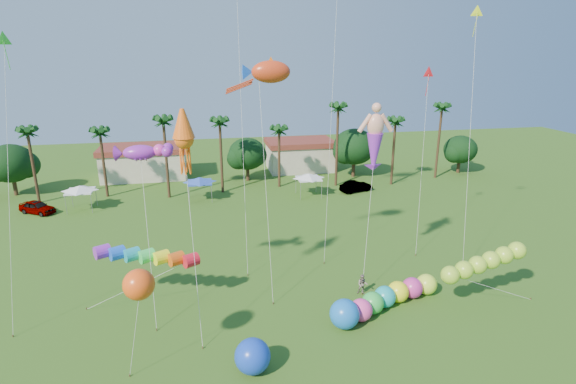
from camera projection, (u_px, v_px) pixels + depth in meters
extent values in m
cylinder|color=#3A2819|center=(34.00, 168.00, 55.31)|extent=(0.36, 0.36, 9.00)
cylinder|color=#3A2819|center=(104.00, 165.00, 57.83)|extent=(0.36, 0.36, 8.50)
cylinder|color=#3A2819|center=(166.00, 160.00, 57.24)|extent=(0.36, 0.36, 10.00)
cylinder|color=#3A2819|center=(221.00, 158.00, 59.57)|extent=(0.36, 0.36, 9.50)
cylinder|color=#3A2819|center=(279.00, 159.00, 62.24)|extent=(0.36, 0.36, 8.00)
cylinder|color=#3A2819|center=(337.00, 147.00, 62.37)|extent=(0.36, 0.36, 11.00)
cylinder|color=#3A2819|center=(393.00, 154.00, 63.24)|extent=(0.36, 0.36, 9.00)
cylinder|color=#3A2819|center=(438.00, 143.00, 66.40)|extent=(0.36, 0.36, 10.50)
sphere|color=#113814|center=(11.00, 163.00, 58.34)|extent=(5.88, 5.88, 5.88)
sphere|color=#113814|center=(247.00, 154.00, 65.22)|extent=(5.46, 5.46, 5.46)
sphere|color=#113814|center=(354.00, 147.00, 67.12)|extent=(6.30, 6.30, 6.30)
sphere|color=#113814|center=(460.00, 149.00, 69.67)|extent=(5.04, 5.04, 5.04)
cube|color=beige|center=(145.00, 164.00, 67.68)|extent=(12.00, 7.00, 4.00)
cube|color=beige|center=(300.00, 157.00, 72.20)|extent=(10.00, 7.00, 4.00)
pyramid|color=white|center=(80.00, 188.00, 53.22)|extent=(3.00, 3.00, 0.60)
pyramid|color=blue|center=(200.00, 180.00, 56.80)|extent=(3.00, 3.00, 0.60)
pyramid|color=white|center=(309.00, 176.00, 58.51)|extent=(3.00, 3.00, 0.60)
imported|color=#4C4C54|center=(37.00, 207.00, 52.71)|extent=(4.72, 3.87, 1.52)
imported|color=#4C4C54|center=(356.00, 186.00, 60.90)|extent=(4.79, 2.84, 1.49)
imported|color=gray|center=(362.00, 284.00, 35.06)|extent=(0.97, 0.87, 1.64)
sphere|color=#F741A0|center=(361.00, 310.00, 31.61)|extent=(1.63, 1.63, 1.63)
sphere|color=green|center=(373.00, 303.00, 32.52)|extent=(1.63, 1.63, 1.63)
sphere|color=#19A3B1|center=(385.00, 297.00, 33.33)|extent=(1.63, 1.63, 1.63)
sphere|color=#FFFD1A|center=(398.00, 292.00, 34.02)|extent=(1.63, 1.63, 1.63)
sphere|color=#CF3097|center=(412.00, 288.00, 34.59)|extent=(1.63, 1.63, 1.63)
sphere|color=#D0FE38|center=(426.00, 284.00, 35.11)|extent=(1.63, 1.63, 1.63)
sphere|color=blue|center=(345.00, 314.00, 30.73)|extent=(2.71, 2.71, 2.08)
sphere|color=blue|center=(253.00, 356.00, 26.42)|extent=(2.14, 2.14, 2.14)
cylinder|color=red|center=(165.00, 262.00, 32.39)|extent=(7.27, 3.21, 0.99)
cylinder|color=silver|center=(138.00, 285.00, 32.95)|extent=(7.80, 0.89, 3.69)
cylinder|color=brown|center=(87.00, 308.00, 33.14)|extent=(0.08, 0.08, 0.16)
ellipsoid|color=#A4DB30|center=(450.00, 275.00, 32.29)|extent=(7.32, 2.42, 1.57)
cylinder|color=silver|center=(492.00, 288.00, 33.39)|extent=(7.14, 0.04, 2.87)
cylinder|color=brown|center=(531.00, 299.00, 34.47)|extent=(0.08, 0.08, 0.16)
sphere|color=#FF5214|center=(139.00, 285.00, 24.85)|extent=(2.08, 2.08, 1.76)
cylinder|color=silver|center=(134.00, 332.00, 25.58)|extent=(1.08, 0.13, 5.88)
cylinder|color=brown|center=(130.00, 375.00, 26.29)|extent=(0.08, 0.08, 0.16)
cylinder|color=silver|center=(368.00, 219.00, 35.05)|extent=(1.61, 3.06, 11.51)
cylinder|color=brown|center=(362.00, 294.00, 35.18)|extent=(0.08, 0.08, 0.16)
ellipsoid|color=red|center=(271.00, 72.00, 32.94)|extent=(4.57, 2.48, 1.81)
cylinder|color=silver|center=(272.00, 190.00, 33.40)|extent=(0.75, 4.26, 16.80)
cylinder|color=brown|center=(273.00, 303.00, 33.83)|extent=(0.08, 0.08, 0.16)
cylinder|color=silver|center=(241.00, 106.00, 37.08)|extent=(0.41, 6.49, 27.91)
cylinder|color=brown|center=(248.00, 275.00, 38.16)|extent=(0.08, 0.08, 0.16)
cone|color=orange|center=(184.00, 139.00, 28.98)|extent=(1.46, 1.46, 4.11)
cylinder|color=silver|center=(193.00, 244.00, 28.88)|extent=(0.42, 4.40, 12.81)
cylinder|color=brown|center=(203.00, 348.00, 28.76)|extent=(0.08, 0.08, 0.16)
ellipsoid|color=purple|center=(140.00, 153.00, 30.77)|extent=(4.41, 3.34, 1.52)
cylinder|color=silver|center=(148.00, 241.00, 30.71)|extent=(0.45, 3.94, 11.60)
cylinder|color=brown|center=(157.00, 330.00, 30.62)|extent=(0.08, 0.08, 0.16)
cone|color=red|center=(429.00, 73.00, 40.63)|extent=(1.26, 0.37, 1.24)
cylinder|color=silver|center=(422.00, 166.00, 41.27)|extent=(1.58, 3.57, 16.36)
cylinder|color=brown|center=(416.00, 255.00, 41.89)|extent=(0.08, 0.08, 0.16)
cone|color=#D1EB18|center=(477.00, 12.00, 37.17)|extent=(1.17, 0.62, 1.16)
cylinder|color=silver|center=(470.00, 145.00, 37.86)|extent=(1.71, 5.01, 21.34)
cylinder|color=brown|center=(462.00, 273.00, 38.54)|extent=(0.08, 0.08, 0.16)
cone|color=#39E235|center=(4.00, 40.00, 27.95)|extent=(0.93, 0.93, 1.09)
cylinder|color=silver|center=(9.00, 194.00, 28.96)|extent=(1.43, 3.63, 18.91)
cylinder|color=brown|center=(13.00, 336.00, 29.94)|extent=(0.08, 0.08, 0.16)
cylinder|color=silver|center=(332.00, 95.00, 37.54)|extent=(1.61, 3.17, 29.43)
cylinder|color=brown|center=(324.00, 263.00, 40.29)|extent=(0.08, 0.08, 0.16)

